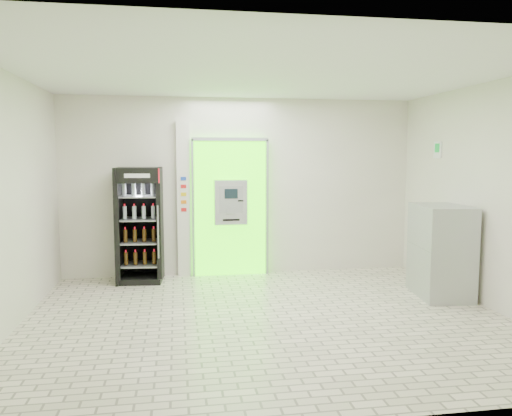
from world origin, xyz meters
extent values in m
plane|color=beige|center=(0.00, 0.00, 0.00)|extent=(6.00, 6.00, 0.00)
plane|color=silver|center=(0.00, 2.50, 1.50)|extent=(6.00, 0.00, 6.00)
plane|color=silver|center=(0.00, -2.50, 1.50)|extent=(6.00, 0.00, 6.00)
plane|color=silver|center=(-3.00, 0.00, 1.50)|extent=(0.00, 5.00, 5.00)
plane|color=silver|center=(3.00, 0.00, 1.50)|extent=(0.00, 5.00, 5.00)
plane|color=white|center=(0.00, 0.00, 3.00)|extent=(6.00, 6.00, 0.00)
cube|color=#3BFF04|center=(-0.20, 2.43, 1.15)|extent=(1.20, 0.12, 2.30)
cube|color=gray|center=(-0.20, 2.36, 2.30)|extent=(1.28, 0.04, 0.06)
cube|color=gray|center=(-0.83, 2.36, 1.15)|extent=(0.04, 0.04, 2.30)
cube|color=gray|center=(0.43, 2.36, 1.15)|extent=(0.04, 0.04, 2.30)
cube|color=black|center=(-0.10, 2.38, 0.50)|extent=(0.62, 0.01, 0.67)
cube|color=black|center=(-0.54, 2.38, 1.98)|extent=(0.22, 0.01, 0.18)
cube|color=#A2A4A9|center=(-0.20, 2.32, 1.25)|extent=(0.55, 0.12, 0.75)
cube|color=black|center=(-0.20, 2.25, 1.40)|extent=(0.22, 0.01, 0.16)
cube|color=gray|center=(-0.20, 2.25, 1.12)|extent=(0.16, 0.01, 0.12)
cube|color=black|center=(-0.04, 2.25, 1.28)|extent=(0.09, 0.01, 0.02)
cube|color=black|center=(-0.20, 2.25, 0.96)|extent=(0.28, 0.01, 0.03)
cube|color=silver|center=(-0.98, 2.45, 1.30)|extent=(0.22, 0.10, 2.60)
cube|color=#193FB2|center=(-0.98, 2.40, 1.65)|extent=(0.09, 0.01, 0.06)
cube|color=red|center=(-0.98, 2.40, 1.52)|extent=(0.09, 0.01, 0.06)
cube|color=yellow|center=(-0.98, 2.40, 1.39)|extent=(0.09, 0.01, 0.06)
cube|color=orange|center=(-0.98, 2.40, 1.26)|extent=(0.09, 0.01, 0.06)
cube|color=red|center=(-0.98, 2.40, 1.13)|extent=(0.09, 0.01, 0.06)
cube|color=black|center=(-1.69, 2.18, 0.92)|extent=(0.74, 0.68, 1.84)
cube|color=black|center=(-1.69, 2.47, 0.92)|extent=(0.69, 0.10, 1.84)
cube|color=red|center=(-1.69, 1.87, 1.72)|extent=(0.68, 0.06, 0.22)
cube|color=white|center=(-1.69, 1.86, 1.72)|extent=(0.39, 0.03, 0.06)
cube|color=black|center=(-1.69, 2.18, 0.05)|extent=(0.74, 0.68, 0.09)
cylinder|color=gray|center=(-1.39, 1.84, 0.85)|extent=(0.03, 0.03, 0.83)
cube|color=gray|center=(-1.69, 2.18, 0.28)|extent=(0.62, 0.58, 0.02)
cube|color=gray|center=(-1.69, 2.18, 0.65)|extent=(0.62, 0.58, 0.02)
cube|color=gray|center=(-1.69, 2.18, 1.01)|extent=(0.62, 0.58, 0.02)
cube|color=gray|center=(-1.69, 2.18, 1.38)|extent=(0.62, 0.58, 0.02)
cube|color=#A2A4A9|center=(2.66, 0.61, 0.66)|extent=(0.79, 1.07, 1.32)
cube|color=gray|center=(2.33, 0.61, 0.73)|extent=(0.13, 0.96, 0.01)
cube|color=white|center=(2.99, 1.40, 2.12)|extent=(0.02, 0.22, 0.26)
cube|color=#0D9431|center=(2.98, 1.40, 2.15)|extent=(0.00, 0.14, 0.14)
camera|label=1|loc=(-1.09, -5.96, 2.03)|focal=35.00mm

